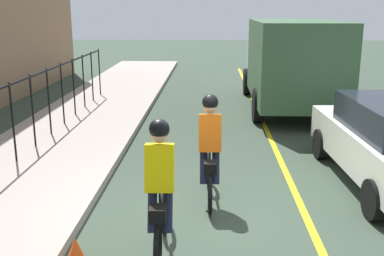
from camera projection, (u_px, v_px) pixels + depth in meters
ground_plane at (203, 215)px, 7.33m from camera, size 80.00×80.00×0.00m
lane_line_centre at (306, 217)px, 7.27m from camera, size 36.00×0.12×0.01m
cyclist_lead at (160, 189)px, 5.97m from camera, size 1.71×0.37×1.83m
cyclist_follow at (210, 150)px, 7.59m from camera, size 1.71×0.37×1.83m
box_truck_background at (290, 60)px, 14.60m from camera, size 6.73×2.58×2.78m
traffic_cone_near at (76, 255)px, 5.70m from camera, size 0.36×0.36×0.47m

